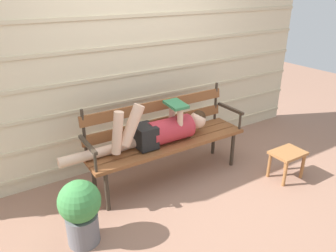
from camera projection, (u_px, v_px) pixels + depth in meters
The scene contains 6 objects.
ground_plane at pixel (172, 181), 3.61m from camera, with size 12.00×12.00×0.00m, color #936B56.
house_siding at pixel (139, 59), 3.66m from camera, with size 5.02×0.08×2.49m.
park_bench at pixel (165, 135), 3.53m from camera, with size 1.82×0.47×0.93m.
reclining_person at pixel (159, 130), 3.38m from camera, with size 1.64×0.26×0.53m.
footstool at pixel (287, 157), 3.59m from camera, with size 0.37×0.27×0.33m.
potted_plant at pixel (81, 210), 2.64m from camera, with size 0.35×0.35×0.59m.
Camera 1 is at (-1.68, -2.56, 2.02)m, focal length 34.55 mm.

